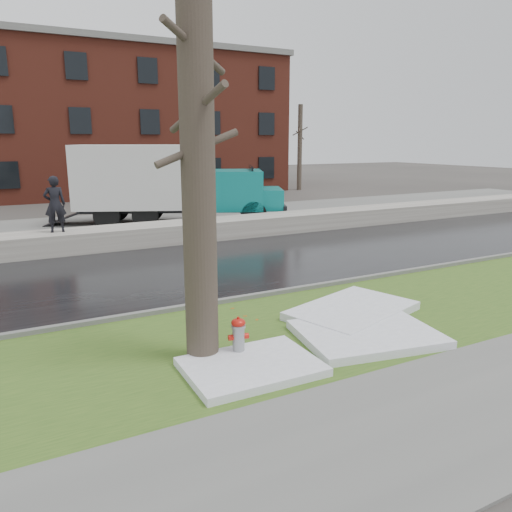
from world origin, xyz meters
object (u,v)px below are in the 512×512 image
tree (198,153)px  worker (55,204)px  box_truck (166,183)px  fire_hydrant (238,336)px

tree → worker: (-1.15, 10.34, -1.91)m
tree → box_truck: bearing=74.2°
fire_hydrant → tree: (-0.57, 0.28, 3.17)m
tree → box_truck: 15.30m
fire_hydrant → tree: size_ratio=0.11×
fire_hydrant → worker: (-1.72, 10.62, 1.26)m
fire_hydrant → box_truck: bearing=87.7°
box_truck → worker: bearing=-117.1°
tree → worker: bearing=96.4°
tree → box_truck: (4.13, 14.64, -1.69)m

